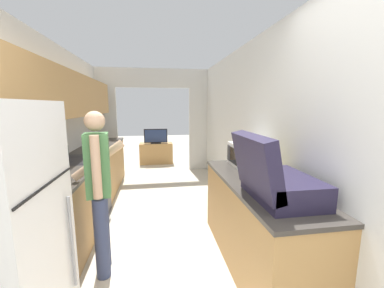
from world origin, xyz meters
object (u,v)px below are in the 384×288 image
range_oven (83,189)px  suitcase (273,179)px  microwave (246,155)px  television (156,136)px  book_stack (258,173)px  tv_cabinet (156,153)px  person (99,190)px

range_oven → suitcase: size_ratio=1.56×
range_oven → microwave: microwave is taller
range_oven → television: 3.39m
range_oven → book_stack: 2.45m
suitcase → tv_cabinet: bearing=100.3°
tv_cabinet → microwave: bearing=-74.5°
television → suitcase: bearing=-79.6°
suitcase → person: bearing=158.8°
microwave → book_stack: 0.48m
person → television: size_ratio=2.46×
book_stack → suitcase: bearing=-103.6°
suitcase → television: bearing=100.4°
range_oven → person: size_ratio=0.65×
range_oven → book_stack: range_oven is taller
book_stack → tv_cabinet: 4.59m
person → tv_cabinet: 4.48m
person → television: person is taller
suitcase → microwave: (0.19, 1.02, -0.03)m
tv_cabinet → person: bearing=-97.0°
range_oven → tv_cabinet: range_oven is taller
suitcase → television: (-0.91, 4.93, -0.28)m
tv_cabinet → television: size_ratio=1.42×
person → microwave: size_ratio=3.23×
suitcase → book_stack: bearing=76.4°
person → suitcase: 1.57m
book_stack → tv_cabinet: size_ratio=0.35×
person → microwave: bearing=-82.8°
suitcase → book_stack: suitcase is taller
suitcase → microwave: 1.04m
suitcase → microwave: bearing=79.5°
microwave → tv_cabinet: (-1.09, 3.95, -0.74)m
person → book_stack: 1.59m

